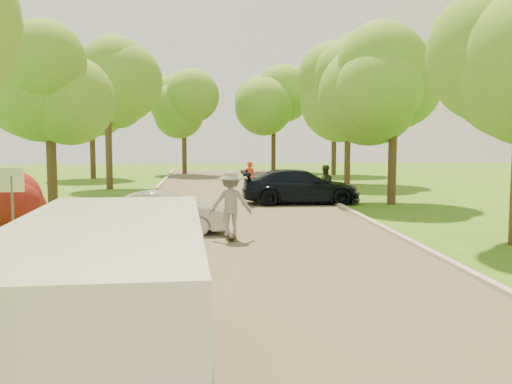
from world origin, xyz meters
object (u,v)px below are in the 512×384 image
object	(u,v)px
silver_sedan	(164,213)
dark_sedan	(301,187)
person_striped	(249,178)
minivan	(107,306)
person_olive	(325,185)
skateboarder	(231,203)
street_sign	(12,195)
longboard	(231,236)

from	to	relation	value
silver_sedan	dark_sedan	xyz separation A→B (m)	(5.26, 6.98, 0.11)
dark_sedan	person_striped	xyz separation A→B (m)	(-1.87, 4.11, 0.08)
minivan	person_olive	bearing A→B (deg)	68.49
minivan	person_olive	distance (m)	18.46
skateboarder	person_striped	xyz separation A→B (m)	(1.47, 12.30, -0.22)
skateboarder	person_striped	size ratio (longest dim) A/B	1.12
street_sign	skateboarder	size ratio (longest dim) A/B	1.19
street_sign	skateboarder	distance (m)	5.64
skateboarder	person_striped	world-z (taller)	skateboarder
dark_sedan	skateboarder	world-z (taller)	skateboarder
silver_sedan	person_striped	size ratio (longest dim) A/B	2.31
minivan	skateboarder	xyz separation A→B (m)	(1.77, 9.49, -0.00)
person_striped	dark_sedan	bearing A→B (deg)	109.72
street_sign	person_olive	xyz separation A→B (m)	(9.40, 10.33, -0.73)
silver_sedan	person_olive	world-z (taller)	person_olive
person_olive	silver_sedan	bearing A→B (deg)	46.31
longboard	person_olive	world-z (taller)	person_olive
dark_sedan	person_striped	bearing A→B (deg)	24.98
person_olive	dark_sedan	bearing A→B (deg)	-15.79
street_sign	minivan	xyz separation A→B (m)	(3.30, -7.09, -0.53)
person_striped	person_olive	xyz separation A→B (m)	(2.86, -4.37, 0.03)
person_olive	minivan	bearing A→B (deg)	69.93
skateboarder	dark_sedan	bearing A→B (deg)	-113.31
skateboarder	longboard	bearing A→B (deg)	-77.08
street_sign	person_olive	size ratio (longest dim) A/B	1.30
dark_sedan	person_olive	bearing A→B (deg)	-104.58
longboard	person_striped	bearing A→B (deg)	-97.93
dark_sedan	minivan	bearing A→B (deg)	164.31
silver_sedan	dark_sedan	distance (m)	8.74
street_sign	person_striped	bearing A→B (deg)	66.02
person_striped	minivan	bearing A→B (deg)	76.72
longboard	person_striped	xyz separation A→B (m)	(1.47, 12.30, 0.71)
skateboarder	silver_sedan	bearing A→B (deg)	-33.48
minivan	longboard	xyz separation A→B (m)	(1.77, 9.49, -0.94)
minivan	longboard	world-z (taller)	minivan
street_sign	dark_sedan	xyz separation A→B (m)	(8.42, 10.60, -0.83)
dark_sedan	silver_sedan	bearing A→B (deg)	143.44
street_sign	longboard	xyz separation A→B (m)	(5.07, 2.40, -1.46)
minivan	person_striped	size ratio (longest dim) A/B	3.29
silver_sedan	person_olive	distance (m)	9.17
minivan	dark_sedan	bearing A→B (deg)	71.66
street_sign	person_striped	world-z (taller)	street_sign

